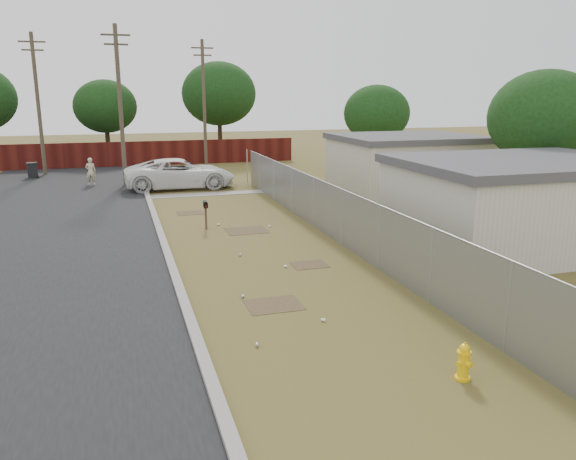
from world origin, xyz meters
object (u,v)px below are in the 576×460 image
object	(u,v)px
fire_hydrant	(464,362)
trash_bin	(32,170)
mailbox	(206,207)
pickup_truck	(180,173)
pedestrian	(91,171)

from	to	relation	value
fire_hydrant	trash_bin	size ratio (longest dim) A/B	0.77
mailbox	trash_bin	bearing A→B (deg)	116.48
fire_hydrant	mailbox	bearing A→B (deg)	101.67
pickup_truck	trash_bin	xyz separation A→B (m)	(-8.54, 6.72, -0.34)
fire_hydrant	pickup_truck	distance (m)	23.79
fire_hydrant	pedestrian	world-z (taller)	pedestrian
fire_hydrant	pedestrian	distance (m)	27.35
pedestrian	mailbox	bearing A→B (deg)	119.40
fire_hydrant	trash_bin	distance (m)	32.35
pickup_truck	pedestrian	size ratio (longest dim) A/B	3.78
pedestrian	trash_bin	xyz separation A→B (m)	(-3.67, 4.07, -0.30)
fire_hydrant	trash_bin	bearing A→B (deg)	110.24
pickup_truck	pedestrian	bearing A→B (deg)	62.13
mailbox	pickup_truck	distance (m)	10.17
mailbox	pedestrian	xyz separation A→B (m)	(-4.74, 12.82, -0.10)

